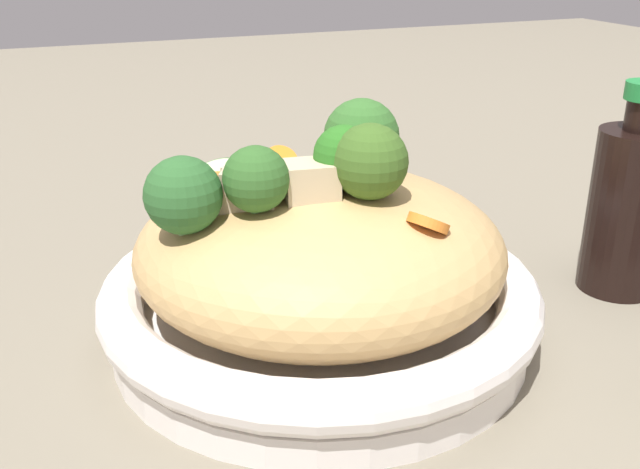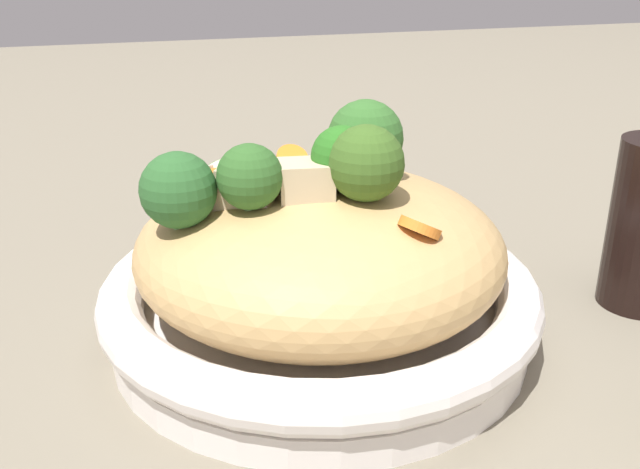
% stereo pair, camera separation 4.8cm
% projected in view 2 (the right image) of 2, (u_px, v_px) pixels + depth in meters
% --- Properties ---
extents(ground_plane, '(3.00, 3.00, 0.00)m').
position_uv_depth(ground_plane, '(320.00, 336.00, 0.52)').
color(ground_plane, '#776F5C').
extents(serving_bowl, '(0.30, 0.30, 0.05)m').
position_uv_depth(serving_bowl, '(320.00, 303.00, 0.51)').
color(serving_bowl, white).
rests_on(serving_bowl, ground_plane).
extents(noodle_heap, '(0.25, 0.25, 0.10)m').
position_uv_depth(noodle_heap, '(320.00, 247.00, 0.49)').
color(noodle_heap, tan).
rests_on(noodle_heap, serving_bowl).
extents(broccoli_florets, '(0.11, 0.19, 0.07)m').
position_uv_depth(broccoli_florets, '(307.00, 164.00, 0.45)').
color(broccoli_florets, '#9CBB73').
rests_on(broccoli_florets, serving_bowl).
extents(carrot_coins, '(0.18, 0.13, 0.02)m').
position_uv_depth(carrot_coins, '(308.00, 185.00, 0.49)').
color(carrot_coins, orange).
rests_on(carrot_coins, serving_bowl).
extents(zucchini_slices, '(0.10, 0.14, 0.04)m').
position_uv_depth(zucchini_slices, '(289.00, 167.00, 0.53)').
color(zucchini_slices, beige).
rests_on(zucchini_slices, serving_bowl).
extents(chicken_chunks, '(0.10, 0.10, 0.04)m').
position_uv_depth(chicken_chunks, '(257.00, 185.00, 0.46)').
color(chicken_chunks, beige).
rests_on(chicken_chunks, serving_bowl).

